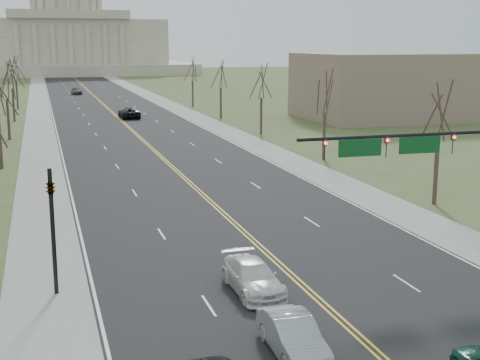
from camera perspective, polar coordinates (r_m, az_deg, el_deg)
road at (r=128.47m, az=-11.44°, el=6.23°), size 20.00×380.00×0.01m
cross_road at (r=28.63m, az=9.33°, el=-12.36°), size 120.00×14.00×0.01m
sidewalk_left at (r=127.93m, az=-16.82°, el=5.94°), size 4.00×380.00×0.03m
sidewalk_right at (r=130.11m, az=-6.14°, el=6.46°), size 4.00×380.00×0.03m
center_line at (r=128.47m, az=-11.44°, el=6.23°), size 0.42×380.00×0.01m
edge_line_left at (r=127.94m, az=-15.83°, el=6.00°), size 0.15×380.00×0.01m
edge_line_right at (r=129.73m, az=-7.10°, el=6.42°), size 0.15×380.00×0.01m
capitol at (r=267.59m, az=-14.48°, el=11.82°), size 90.00×60.00×50.00m
signal_mast at (r=36.84m, az=14.97°, el=2.16°), size 12.12×0.44×7.20m
signal_left at (r=31.89m, az=-15.74°, el=-3.08°), size 0.32×0.36×6.00m
tree_r_0 at (r=49.82m, az=16.65°, el=5.36°), size 3.74×3.74×8.50m
tree_r_1 at (r=67.37m, az=7.28°, el=7.26°), size 3.74×3.74×8.50m
tree_r_2 at (r=85.99m, az=1.84°, el=8.27°), size 3.74×3.74×8.50m
tree_l_2 at (r=85.61m, az=-19.36°, el=7.87°), size 3.96×3.96×9.00m
tree_r_3 at (r=105.12m, az=-1.66°, el=8.88°), size 3.74×3.74×8.50m
tree_l_3 at (r=105.57m, az=-18.92°, el=8.49°), size 3.96×3.96×9.00m
tree_r_4 at (r=124.53m, az=-4.09°, el=9.28°), size 3.74×3.74×8.50m
tree_l_4 at (r=125.55m, az=-18.62°, el=8.91°), size 3.96×3.96×9.00m
bldg_right_mass at (r=106.99m, az=12.40°, el=7.83°), size 25.00×20.00×10.00m
car_sb_inner_lead at (r=25.85m, az=4.52°, el=-13.13°), size 1.70×4.59×1.50m
car_sb_inner_second at (r=31.80m, az=1.11°, el=-8.29°), size 2.11×5.06×1.46m
car_far_nb at (r=106.48m, az=-9.44°, el=5.69°), size 2.99×6.12×1.67m
car_far_sb at (r=158.66m, az=-13.78°, el=7.41°), size 2.49×5.09×1.67m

